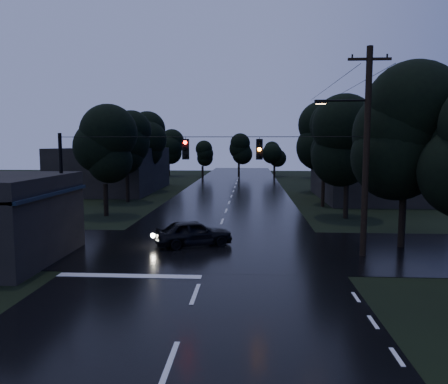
# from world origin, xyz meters

# --- Properties ---
(ground) EXTENTS (160.00, 160.00, 0.00)m
(ground) POSITION_xyz_m (0.00, 0.00, 0.00)
(ground) COLOR black
(ground) RESTS_ON ground
(main_road) EXTENTS (12.00, 120.00, 0.02)m
(main_road) POSITION_xyz_m (0.00, 30.00, 0.00)
(main_road) COLOR black
(main_road) RESTS_ON ground
(cross_street) EXTENTS (60.00, 9.00, 0.02)m
(cross_street) POSITION_xyz_m (0.00, 12.00, 0.00)
(cross_street) COLOR black
(cross_street) RESTS_ON ground
(building_far_right) EXTENTS (10.00, 14.00, 4.40)m
(building_far_right) POSITION_xyz_m (14.00, 34.00, 2.20)
(building_far_right) COLOR black
(building_far_right) RESTS_ON ground
(building_far_left) EXTENTS (10.00, 16.00, 5.00)m
(building_far_left) POSITION_xyz_m (-14.00, 40.00, 2.50)
(building_far_left) COLOR black
(building_far_left) RESTS_ON ground
(utility_pole_main) EXTENTS (3.50, 0.30, 10.00)m
(utility_pole_main) POSITION_xyz_m (7.41, 11.00, 5.26)
(utility_pole_main) COLOR black
(utility_pole_main) RESTS_ON ground
(utility_pole_far) EXTENTS (2.00, 0.30, 7.50)m
(utility_pole_far) POSITION_xyz_m (8.30, 28.00, 3.88)
(utility_pole_far) COLOR black
(utility_pole_far) RESTS_ON ground
(anchor_pole_left) EXTENTS (0.18, 0.18, 6.00)m
(anchor_pole_left) POSITION_xyz_m (-7.50, 11.00, 3.00)
(anchor_pole_left) COLOR black
(anchor_pole_left) RESTS_ON ground
(span_signals) EXTENTS (15.00, 0.37, 1.12)m
(span_signals) POSITION_xyz_m (0.56, 10.99, 5.24)
(span_signals) COLOR black
(span_signals) RESTS_ON ground
(tree_corner_near) EXTENTS (4.48, 4.48, 9.44)m
(tree_corner_near) POSITION_xyz_m (10.00, 13.00, 5.99)
(tree_corner_near) COLOR black
(tree_corner_near) RESTS_ON ground
(tree_left_a) EXTENTS (3.92, 3.92, 8.26)m
(tree_left_a) POSITION_xyz_m (-9.00, 22.00, 5.24)
(tree_left_a) COLOR black
(tree_left_a) RESTS_ON ground
(tree_left_b) EXTENTS (4.20, 4.20, 8.85)m
(tree_left_b) POSITION_xyz_m (-9.60, 30.00, 5.62)
(tree_left_b) COLOR black
(tree_left_b) RESTS_ON ground
(tree_left_c) EXTENTS (4.48, 4.48, 9.44)m
(tree_left_c) POSITION_xyz_m (-10.20, 40.00, 5.99)
(tree_left_c) COLOR black
(tree_left_c) RESTS_ON ground
(tree_right_a) EXTENTS (4.20, 4.20, 8.85)m
(tree_right_a) POSITION_xyz_m (9.00, 22.00, 5.62)
(tree_right_a) COLOR black
(tree_right_a) RESTS_ON ground
(tree_right_b) EXTENTS (4.48, 4.48, 9.44)m
(tree_right_b) POSITION_xyz_m (9.60, 30.00, 5.99)
(tree_right_b) COLOR black
(tree_right_b) RESTS_ON ground
(tree_right_c) EXTENTS (4.76, 4.76, 10.03)m
(tree_right_c) POSITION_xyz_m (10.20, 40.00, 6.37)
(tree_right_c) COLOR black
(tree_right_c) RESTS_ON ground
(car) EXTENTS (4.46, 3.09, 1.41)m
(car) POSITION_xyz_m (-1.05, 12.62, 0.71)
(car) COLOR black
(car) RESTS_ON ground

